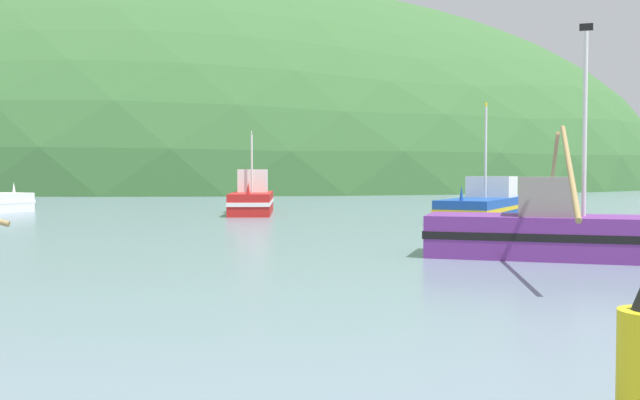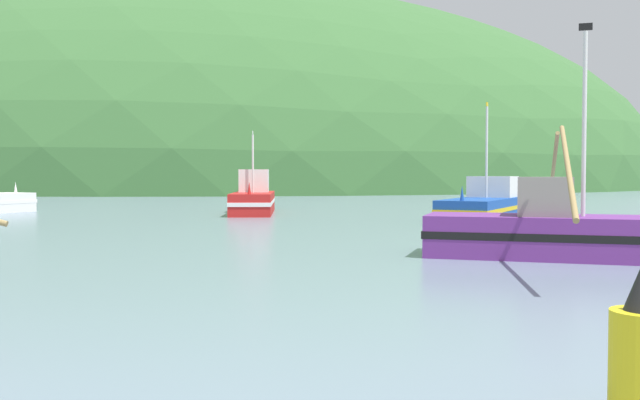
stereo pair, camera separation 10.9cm
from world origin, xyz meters
name	(u,v)px [view 1 (the left image)]	position (x,y,z in m)	size (l,w,h in m)	color
hill_far_left	(424,181)	(69.35, 257.55, 0.00)	(80.34, 64.27, 89.93)	#2D562D
hill_far_right	(66,186)	(-37.93, 153.22, 0.00)	(98.47, 78.77, 82.03)	#516B38
hill_mid_left	(49,185)	(-46.72, 175.29, 0.00)	(140.82, 112.65, 84.59)	#516B38
hill_mid_right	(228,186)	(-4.56, 151.78, 0.00)	(177.44, 141.96, 76.95)	#386633
fishing_boat_blue	(487,205)	(9.18, 40.29, 0.75)	(8.08, 10.10, 6.10)	#19479E
fishing_boat_red	(252,200)	(-2.80, 48.09, 0.82)	(3.13, 8.62, 5.01)	red
fishing_boat_purple	(558,232)	(5.03, 24.35, 0.75)	(7.76, 12.56, 6.55)	#6B2D84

